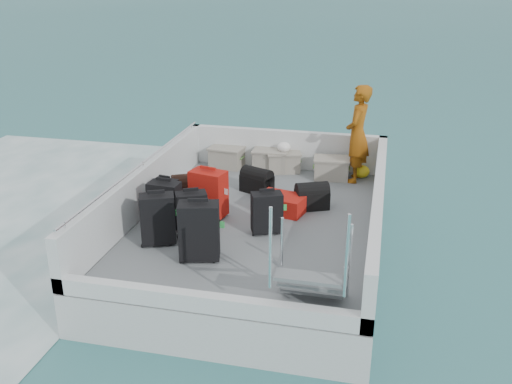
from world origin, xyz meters
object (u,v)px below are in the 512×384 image
suitcase_0 (158,220)px  suitcase_1 (165,205)px  crate_3 (331,169)px  suitcase_2 (166,196)px  suitcase_5 (209,194)px  suitcase_4 (192,214)px  crate_1 (271,161)px  suitcase_7 (267,213)px  suitcase_8 (282,203)px  crate_0 (227,158)px  passenger (358,134)px  crate_2 (284,162)px  suitcase_3 (199,232)px

suitcase_0 → suitcase_1: size_ratio=1.06×
suitcase_1 → crate_3: suitcase_1 is taller
suitcase_1 → suitcase_2: (-0.17, 0.46, -0.07)m
suitcase_0 → suitcase_5: bearing=46.4°
suitcase_4 → crate_1: size_ratio=1.02×
suitcase_7 → suitcase_8: (0.08, 0.77, -0.16)m
suitcase_1 → crate_0: (0.14, 2.69, -0.16)m
suitcase_0 → passenger: size_ratio=0.42×
suitcase_4 → crate_0: suitcase_4 is taller
suitcase_2 → crate_2: 2.63m
suitcase_0 → passenger: 3.91m
suitcase_0 → passenger: bearing=28.7°
suitcase_8 → passenger: 2.03m
suitcase_8 → crate_3: (0.57, 1.63, 0.04)m
crate_0 → crate_2: 1.07m
suitcase_3 → crate_3: suitcase_3 is taller
suitcase_2 → crate_1: bearing=73.3°
suitcase_1 → crate_2: size_ratio=1.18×
crate_1 → crate_3: 1.13m
suitcase_1 → passenger: size_ratio=0.40×
suitcase_0 → suitcase_1: (-0.11, 0.55, -0.02)m
suitcase_8 → passenger: size_ratio=0.41×
crate_2 → suitcase_5: bearing=-108.0°
passenger → suitcase_5: bearing=-34.7°
crate_1 → passenger: passenger is taller
crate_1 → suitcase_1: bearing=-109.9°
suitcase_3 → crate_3: bearing=54.6°
suitcase_2 → crate_3: (2.27, 2.05, -0.09)m
suitcase_1 → suitcase_8: size_ratio=0.98×
suitcase_1 → suitcase_3: size_ratio=0.87×
crate_3 → suitcase_8: bearing=-109.2°
suitcase_2 → crate_3: 3.06m
suitcase_3 → passenger: (1.72, 3.34, 0.45)m
suitcase_4 → passenger: (2.05, 2.68, 0.53)m
passenger → suitcase_2: bearing=-42.5°
suitcase_1 → suitcase_7: suitcase_1 is taller
suitcase_1 → suitcase_7: 1.46m
suitcase_2 → suitcase_4: size_ratio=0.85×
suitcase_7 → crate_3: (0.64, 2.40, -0.12)m
suitcase_7 → crate_2: size_ratio=1.05×
suitcase_2 → crate_0: (0.32, 2.23, -0.09)m
suitcase_0 → crate_3: (1.98, 3.06, -0.18)m
crate_0 → crate_3: bearing=-5.4°
suitcase_1 → crate_0: size_ratio=1.15×
suitcase_2 → suitcase_5: 0.68m
crate_2 → passenger: (1.29, -0.18, 0.66)m
suitcase_1 → suitcase_4: bearing=-16.7°
passenger → crate_1: bearing=-86.7°
suitcase_3 → passenger: passenger is taller
passenger → suitcase_4: bearing=-27.3°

